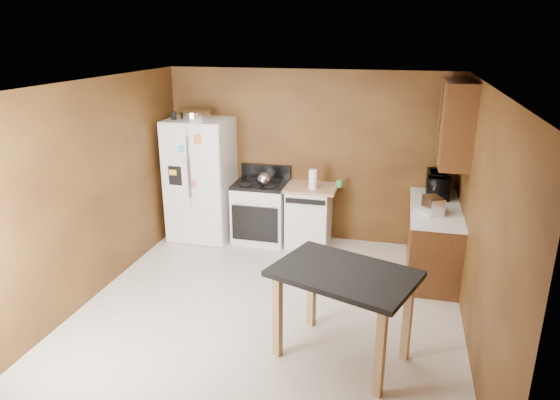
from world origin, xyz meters
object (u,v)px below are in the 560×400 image
at_px(roasting_pan, 196,115).
at_px(dishwasher, 309,215).
at_px(kettle, 264,179).
at_px(gas_range, 261,211).
at_px(paper_towel, 313,179).
at_px(microwave, 438,185).
at_px(refrigerator, 201,179).
at_px(green_canister, 340,183).
at_px(island, 344,285).
at_px(toaster, 433,205).
at_px(pen_cup, 174,116).

distance_m(roasting_pan, dishwasher, 2.19).
xyz_separation_m(kettle, gas_range, (-0.08, 0.13, -0.53)).
xyz_separation_m(roasting_pan, kettle, (1.04, -0.12, -0.87)).
distance_m(paper_towel, microwave, 1.68).
relative_size(roasting_pan, refrigerator, 0.25).
bearing_deg(green_canister, paper_towel, -150.42).
bearing_deg(kettle, dishwasher, 13.69).
height_order(kettle, island, kettle).
bearing_deg(roasting_pan, paper_towel, -2.42).
distance_m(roasting_pan, toaster, 3.52).
relative_size(green_canister, toaster, 0.34).
relative_size(kettle, gas_range, 0.16).
xyz_separation_m(microwave, gas_range, (-2.47, 0.02, -0.58)).
bearing_deg(microwave, dishwasher, 88.72).
distance_m(kettle, toaster, 2.38).
xyz_separation_m(pen_cup, dishwasher, (1.95, 0.20, -1.40)).
bearing_deg(pen_cup, kettle, 1.82).
relative_size(pen_cup, paper_towel, 0.40).
bearing_deg(kettle, island, -59.36).
height_order(kettle, dishwasher, kettle).
height_order(kettle, refrigerator, refrigerator).
relative_size(paper_towel, island, 0.19).
xyz_separation_m(roasting_pan, paper_towel, (1.74, -0.07, -0.83)).
distance_m(green_canister, gas_range, 1.24).
bearing_deg(toaster, island, -136.77).
height_order(pen_cup, green_canister, pen_cup).
bearing_deg(dishwasher, kettle, -166.31).
xyz_separation_m(toaster, gas_range, (-2.38, 0.75, -0.54)).
bearing_deg(refrigerator, kettle, -4.02).
bearing_deg(roasting_pan, refrigerator, -45.19).
bearing_deg(island, pen_cup, 138.93).
bearing_deg(pen_cup, refrigerator, 19.45).
bearing_deg(roasting_pan, toaster, -12.47).
relative_size(kettle, paper_towel, 0.65).
distance_m(kettle, dishwasher, 0.85).
bearing_deg(refrigerator, island, -45.83).
bearing_deg(microwave, kettle, 92.84).
xyz_separation_m(kettle, green_canister, (1.06, 0.24, -0.05)).
bearing_deg(toaster, pen_cup, 148.99).
bearing_deg(gas_range, island, -59.25).
height_order(dishwasher, island, island).
bearing_deg(green_canister, gas_range, -174.41).
relative_size(roasting_pan, green_canister, 4.57).
xyz_separation_m(pen_cup, paper_towel, (2.01, 0.08, -0.83)).
bearing_deg(toaster, dishwasher, 133.05).
relative_size(toaster, gas_range, 0.26).
xyz_separation_m(microwave, island, (-0.93, -2.55, -0.27)).
distance_m(kettle, gas_range, 0.55).
height_order(kettle, gas_range, gas_range).
xyz_separation_m(paper_towel, refrigerator, (-1.70, 0.03, -0.13)).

